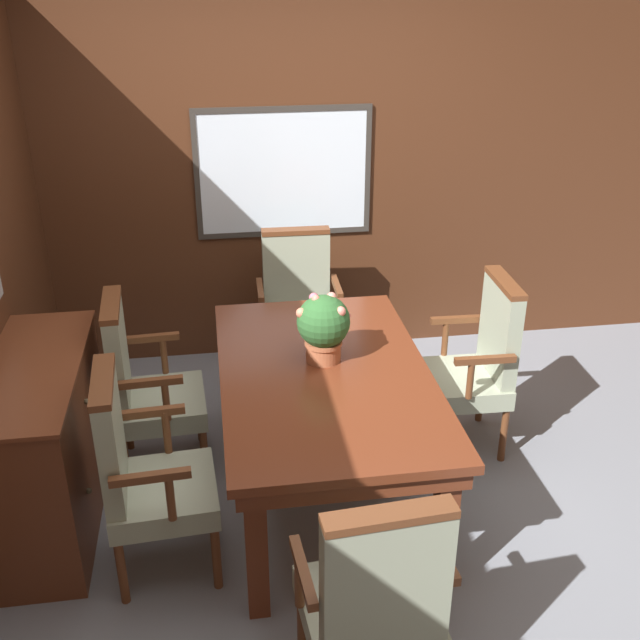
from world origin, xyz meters
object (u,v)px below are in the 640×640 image
(chair_head_near, at_px, (375,600))
(chair_right_far, at_px, (477,361))
(chair_left_far, at_px, (143,384))
(chair_head_far, at_px, (298,306))
(sideboard_cabinet, at_px, (47,446))
(potted_plant, at_px, (323,326))
(chair_left_near, at_px, (142,471))
(dining_table, at_px, (325,388))

(chair_head_near, distance_m, chair_right_far, 1.84)
(chair_left_far, bearing_deg, chair_head_near, -154.65)
(chair_head_far, bearing_deg, sideboard_cabinet, -137.02)
(chair_left_far, bearing_deg, sideboard_cabinet, 125.87)
(chair_head_near, relative_size, chair_head_far, 1.00)
(chair_right_far, relative_size, potted_plant, 2.88)
(chair_left_near, distance_m, chair_left_far, 0.76)
(sideboard_cabinet, bearing_deg, potted_plant, 4.08)
(chair_right_far, relative_size, sideboard_cabinet, 0.87)
(chair_head_far, bearing_deg, dining_table, -89.63)
(chair_right_far, bearing_deg, chair_left_near, -65.79)
(chair_left_near, xyz_separation_m, chair_head_far, (0.88, 1.61, 0.00))
(potted_plant, height_order, sideboard_cabinet, potted_plant)
(chair_right_far, distance_m, potted_plant, 1.01)
(dining_table, xyz_separation_m, chair_head_near, (-0.02, -1.24, -0.11))
(chair_left_far, bearing_deg, chair_right_far, -94.00)
(potted_plant, relative_size, sideboard_cabinet, 0.30)
(chair_head_near, xyz_separation_m, chair_right_far, (0.93, 1.59, 0.00))
(chair_right_far, bearing_deg, dining_table, -67.28)
(chair_head_near, relative_size, sideboard_cabinet, 0.87)
(chair_right_far, bearing_deg, chair_left_far, -89.08)
(dining_table, height_order, chair_left_near, chair_left_near)
(chair_left_near, relative_size, sideboard_cabinet, 0.87)
(dining_table, xyz_separation_m, potted_plant, (0.01, 0.11, 0.28))
(chair_left_far, height_order, sideboard_cabinet, chair_left_far)
(dining_table, bearing_deg, potted_plant, 84.25)
(chair_head_near, distance_m, potted_plant, 1.41)
(chair_head_far, distance_m, potted_plant, 1.18)
(chair_head_near, distance_m, chair_left_far, 1.84)
(chair_right_far, xyz_separation_m, potted_plant, (-0.89, -0.23, 0.40))
(dining_table, distance_m, chair_head_far, 1.23)
(chair_head_far, distance_m, sideboard_cabinet, 1.82)
(chair_left_near, xyz_separation_m, chair_left_far, (-0.04, 0.76, 0.00))
(chair_left_far, relative_size, chair_head_far, 1.00)
(dining_table, xyz_separation_m, sideboard_cabinet, (-1.34, 0.02, -0.21))
(chair_head_far, relative_size, potted_plant, 2.88)
(chair_left_near, height_order, chair_head_far, same)
(dining_table, height_order, chair_head_near, chair_head_near)
(chair_right_far, height_order, sideboard_cabinet, chair_right_far)
(chair_head_near, height_order, potted_plant, potted_plant)
(dining_table, bearing_deg, sideboard_cabinet, 179.32)
(chair_head_near, relative_size, potted_plant, 2.88)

